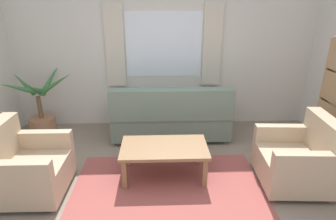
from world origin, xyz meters
name	(u,v)px	position (x,y,z in m)	size (l,w,h in m)	color
ground_plane	(169,198)	(0.00, 0.00, 0.00)	(6.24, 6.24, 0.00)	gray
wall_back	(164,53)	(0.00, 2.26, 1.30)	(5.32, 0.12, 2.60)	silver
window_with_curtains	(164,45)	(0.00, 2.18, 1.45)	(1.98, 0.07, 1.40)	white
area_rug	(169,197)	(0.00, 0.00, 0.01)	(2.33, 1.88, 0.01)	#9E4C47
couch	(171,117)	(0.10, 1.58, 0.37)	(1.90, 0.82, 0.92)	slate
armchair_left	(25,167)	(-1.68, 0.17, 0.35)	(0.83, 0.85, 0.88)	tan
armchair_right	(299,159)	(1.61, 0.23, 0.35)	(0.86, 0.88, 0.88)	tan
coffee_table	(164,150)	(-0.04, 0.46, 0.38)	(1.10, 0.64, 0.44)	olive
potted_plant	(41,112)	(-2.07, 1.75, 0.41)	(1.12, 1.17, 1.16)	#9E6B4C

